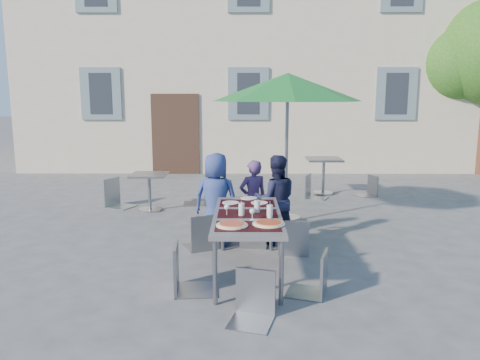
{
  "coord_description": "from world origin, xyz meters",
  "views": [
    {
      "loc": [
        -0.14,
        -5.38,
        2.13
      ],
      "look_at": [
        -0.18,
        0.93,
        1.0
      ],
      "focal_mm": 35.0,
      "sensor_mm": 36.0,
      "label": 1
    }
  ],
  "objects_px": {
    "chair_0": "(203,210)",
    "bg_chair_l_0": "(115,175)",
    "child_1": "(253,199)",
    "chair_1": "(254,213)",
    "bg_chair_l_1": "(313,172)",
    "bg_chair_r_1": "(370,174)",
    "dining_table": "(247,218)",
    "pizza_near_right": "(269,223)",
    "chair_4": "(316,247)",
    "child_0": "(216,199)",
    "patio_umbrella": "(288,89)",
    "chair_2": "(294,215)",
    "cafe_table_0": "(149,186)",
    "chair_5": "(253,268)",
    "bg_chair_r_0": "(200,175)",
    "cafe_table_1": "(324,169)",
    "chair_3": "(185,238)",
    "child_2": "(276,200)"
  },
  "relations": [
    {
      "from": "chair_2",
      "to": "cafe_table_1",
      "type": "distance_m",
      "value": 4.14
    },
    {
      "from": "bg_chair_l_1",
      "to": "bg_chair_r_1",
      "type": "height_order",
      "value": "bg_chair_l_1"
    },
    {
      "from": "child_2",
      "to": "bg_chair_l_0",
      "type": "distance_m",
      "value": 3.75
    },
    {
      "from": "chair_0",
      "to": "chair_5",
      "type": "distance_m",
      "value": 2.2
    },
    {
      "from": "pizza_near_right",
      "to": "chair_4",
      "type": "distance_m",
      "value": 0.57
    },
    {
      "from": "chair_2",
      "to": "bg_chair_l_1",
      "type": "xyz_separation_m",
      "value": [
        0.78,
        3.57,
        0.01
      ]
    },
    {
      "from": "child_0",
      "to": "patio_umbrella",
      "type": "xyz_separation_m",
      "value": [
        1.12,
        1.22,
        1.58
      ]
    },
    {
      "from": "dining_table",
      "to": "chair_0",
      "type": "bearing_deg",
      "value": 123.55
    },
    {
      "from": "bg_chair_r_0",
      "to": "pizza_near_right",
      "type": "bearing_deg",
      "value": -74.83
    },
    {
      "from": "child_0",
      "to": "patio_umbrella",
      "type": "relative_size",
      "value": 0.54
    },
    {
      "from": "chair_1",
      "to": "bg_chair_r_0",
      "type": "height_order",
      "value": "bg_chair_r_0"
    },
    {
      "from": "child_0",
      "to": "bg_chair_r_1",
      "type": "relative_size",
      "value": 1.6
    },
    {
      "from": "chair_0",
      "to": "patio_umbrella",
      "type": "distance_m",
      "value": 2.56
    },
    {
      "from": "child_1",
      "to": "cafe_table_0",
      "type": "bearing_deg",
      "value": -62.23
    },
    {
      "from": "child_0",
      "to": "bg_chair_l_0",
      "type": "height_order",
      "value": "child_0"
    },
    {
      "from": "dining_table",
      "to": "child_1",
      "type": "relative_size",
      "value": 1.54
    },
    {
      "from": "cafe_table_0",
      "to": "bg_chair_l_0",
      "type": "relative_size",
      "value": 0.67
    },
    {
      "from": "chair_4",
      "to": "cafe_table_0",
      "type": "bearing_deg",
      "value": 123.84
    },
    {
      "from": "chair_3",
      "to": "patio_umbrella",
      "type": "relative_size",
      "value": 0.41
    },
    {
      "from": "chair_2",
      "to": "child_1",
      "type": "bearing_deg",
      "value": 126.25
    },
    {
      "from": "chair_1",
      "to": "cafe_table_1",
      "type": "xyz_separation_m",
      "value": [
        1.61,
        3.7,
        0.07
      ]
    },
    {
      "from": "chair_0",
      "to": "bg_chair_l_1",
      "type": "height_order",
      "value": "chair_0"
    },
    {
      "from": "bg_chair_l_0",
      "to": "bg_chair_l_1",
      "type": "distance_m",
      "value": 4.02
    },
    {
      "from": "bg_chair_l_1",
      "to": "chair_3",
      "type": "bearing_deg",
      "value": -113.47
    },
    {
      "from": "chair_1",
      "to": "chair_4",
      "type": "xyz_separation_m",
      "value": [
        0.62,
        -1.63,
        0.03
      ]
    },
    {
      "from": "child_0",
      "to": "patio_umbrella",
      "type": "distance_m",
      "value": 2.29
    },
    {
      "from": "chair_3",
      "to": "bg_chair_r_1",
      "type": "height_order",
      "value": "chair_3"
    },
    {
      "from": "child_0",
      "to": "chair_2",
      "type": "relative_size",
      "value": 1.43
    },
    {
      "from": "dining_table",
      "to": "pizza_near_right",
      "type": "relative_size",
      "value": 5.2
    },
    {
      "from": "bg_chair_l_0",
      "to": "cafe_table_1",
      "type": "xyz_separation_m",
      "value": [
        4.25,
        1.2,
        -0.06
      ]
    },
    {
      "from": "child_2",
      "to": "child_0",
      "type": "bearing_deg",
      "value": -1.05
    },
    {
      "from": "patio_umbrella",
      "to": "dining_table",
      "type": "bearing_deg",
      "value": -105.95
    },
    {
      "from": "dining_table",
      "to": "child_0",
      "type": "distance_m",
      "value": 1.23
    },
    {
      "from": "child_1",
      "to": "chair_1",
      "type": "distance_m",
      "value": 0.45
    },
    {
      "from": "pizza_near_right",
      "to": "child_0",
      "type": "xyz_separation_m",
      "value": [
        -0.67,
        1.62,
        -0.1
      ]
    },
    {
      "from": "bg_chair_r_0",
      "to": "bg_chair_l_1",
      "type": "bearing_deg",
      "value": 13.69
    },
    {
      "from": "chair_0",
      "to": "bg_chair_l_0",
      "type": "xyz_separation_m",
      "value": [
        -1.93,
        2.6,
        0.05
      ]
    },
    {
      "from": "dining_table",
      "to": "cafe_table_1",
      "type": "height_order",
      "value": "cafe_table_1"
    },
    {
      "from": "cafe_table_0",
      "to": "chair_4",
      "type": "bearing_deg",
      "value": -56.16
    },
    {
      "from": "bg_chair_r_0",
      "to": "chair_4",
      "type": "bearing_deg",
      "value": -69.25
    },
    {
      "from": "chair_5",
      "to": "chair_0",
      "type": "bearing_deg",
      "value": 107.33
    },
    {
      "from": "bg_chair_l_1",
      "to": "bg_chair_r_1",
      "type": "relative_size",
      "value": 1.13
    },
    {
      "from": "chair_2",
      "to": "bg_chair_l_0",
      "type": "xyz_separation_m",
      "value": [
        -3.17,
        2.79,
        0.07
      ]
    },
    {
      "from": "child_2",
      "to": "chair_3",
      "type": "xyz_separation_m",
      "value": [
        -1.1,
        -1.73,
        -0.05
      ]
    },
    {
      "from": "chair_2",
      "to": "cafe_table_0",
      "type": "height_order",
      "value": "chair_2"
    },
    {
      "from": "pizza_near_right",
      "to": "chair_2",
      "type": "distance_m",
      "value": 1.29
    },
    {
      "from": "pizza_near_right",
      "to": "bg_chair_r_0",
      "type": "bearing_deg",
      "value": 105.17
    },
    {
      "from": "dining_table",
      "to": "pizza_near_right",
      "type": "height_order",
      "value": "pizza_near_right"
    },
    {
      "from": "chair_2",
      "to": "bg_chair_r_0",
      "type": "relative_size",
      "value": 0.94
    },
    {
      "from": "chair_0",
      "to": "chair_5",
      "type": "bearing_deg",
      "value": -72.67
    }
  ]
}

